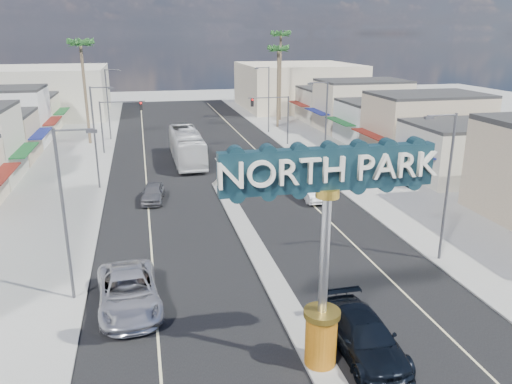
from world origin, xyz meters
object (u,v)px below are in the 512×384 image
palm_right_mid (278,53)px  palm_right_far (281,39)px  streetlight_r_near (446,181)px  streetlight_l_mid (96,133)px  streetlight_l_near (67,208)px  streetlight_r_mid (324,123)px  car_parked_left (153,193)px  streetlight_r_far (268,96)px  traffic_signal_right (274,111)px  streetlight_l_far (109,101)px  city_bus (187,146)px  gateway_sign (326,234)px  car_parked_right (311,189)px  traffic_signal_left (117,116)px  palm_left_far (81,49)px  suv_left (129,292)px  suv_right (364,336)px

palm_right_mid → palm_right_far: size_ratio=0.86×
streetlight_r_near → streetlight_l_mid: bearing=136.2°
streetlight_l_near → palm_right_mid: palm_right_mid is taller
streetlight_l_mid → streetlight_r_mid: same height
streetlight_l_mid → car_parked_left: (4.38, -4.63, -4.34)m
streetlight_r_far → palm_right_mid: bearing=57.3°
traffic_signal_right → streetlight_l_mid: 24.11m
streetlight_r_mid → palm_right_far: palm_right_far is taller
streetlight_l_mid → streetlight_l_far: (0.00, 22.00, 0.00)m
streetlight_l_far → car_parked_left: streetlight_l_far is taller
city_bus → palm_right_mid: bearing=49.5°
gateway_sign → streetlight_l_mid: gateway_sign is taller
palm_right_mid → streetlight_l_near: bearing=-117.0°
streetlight_l_near → car_parked_right: (17.35, 13.15, -4.28)m
traffic_signal_left → streetlight_l_far: 8.14m
streetlight_l_mid → streetlight_r_near: (20.87, -20.00, 0.00)m
traffic_signal_left → streetlight_l_far: streetlight_l_far is taller
streetlight_l_mid → palm_right_far: palm_right_far is taller
streetlight_l_mid → streetlight_r_far: same height
streetlight_l_mid → palm_right_mid: size_ratio=0.74×
streetlight_l_near → palm_left_far: (-2.57, 40.00, 6.43)m
car_parked_left → traffic_signal_left: bearing=106.8°
traffic_signal_left → streetlight_l_mid: streetlight_l_mid is taller
streetlight_l_mid → suv_left: streetlight_l_mid is taller
streetlight_l_near → car_parked_right: bearing=37.2°
palm_right_mid → gateway_sign: bearing=-103.5°
streetlight_l_mid → car_parked_right: streetlight_l_mid is taller
car_parked_right → streetlight_r_mid: bearing=64.5°
streetlight_l_far → suv_right: size_ratio=1.55×
palm_right_mid → palm_right_far: bearing=71.6°
streetlight_l_near → suv_left: (2.66, -1.45, -4.18)m
traffic_signal_right → streetlight_r_near: (1.25, -33.99, 0.79)m
suv_right → streetlight_r_near: bearing=42.5°
streetlight_r_near → suv_left: (-18.21, -1.45, -4.18)m
traffic_signal_left → gateway_sign: bearing=-77.7°
palm_left_far → streetlight_r_near: bearing=-59.6°
traffic_signal_right → car_parked_left: 24.32m
streetlight_l_far → palm_right_mid: (23.43, 4.00, 5.54)m
traffic_signal_right → streetlight_r_near: 34.03m
streetlight_r_mid → car_parked_left: streetlight_r_mid is taller
city_bus → car_parked_right: bearing=-59.8°
streetlight_r_near → palm_right_mid: 46.40m
suv_right → car_parked_right: suv_right is taller
streetlight_r_mid → palm_right_far: bearing=81.9°
traffic_signal_right → streetlight_r_near: size_ratio=0.67×
gateway_sign → traffic_signal_left: bearing=102.3°
streetlight_l_near → palm_right_far: (25.43, 52.00, 7.32)m
palm_left_far → city_bus: size_ratio=1.07×
palm_left_far → car_parked_left: palm_left_far is taller
streetlight_l_far → streetlight_r_far: same height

